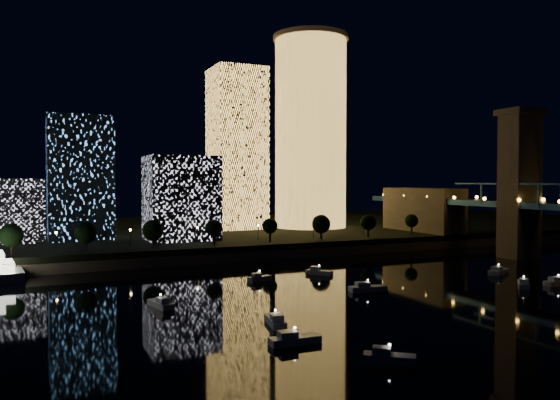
# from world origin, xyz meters

# --- Properties ---
(ground) EXTENTS (520.00, 520.00, 0.00)m
(ground) POSITION_xyz_m (0.00, 0.00, 0.00)
(ground) COLOR black
(ground) RESTS_ON ground
(far_bank) EXTENTS (420.00, 160.00, 5.00)m
(far_bank) POSITION_xyz_m (0.00, 160.00, 2.50)
(far_bank) COLOR black
(far_bank) RESTS_ON ground
(seawall) EXTENTS (420.00, 6.00, 3.00)m
(seawall) POSITION_xyz_m (0.00, 82.00, 1.50)
(seawall) COLOR #6B5E4C
(seawall) RESTS_ON ground
(tower_cylindrical) EXTENTS (34.00, 34.00, 86.28)m
(tower_cylindrical) POSITION_xyz_m (30.71, 136.30, 48.27)
(tower_cylindrical) COLOR #EFB04C
(tower_cylindrical) RESTS_ON far_bank
(tower_rectangular) EXTENTS (22.11, 22.11, 70.34)m
(tower_rectangular) POSITION_xyz_m (-2.02, 143.79, 40.17)
(tower_rectangular) COLOR #EFB04C
(tower_rectangular) RESTS_ON far_bank
(midrise_blocks) EXTENTS (96.66, 45.48, 44.07)m
(midrise_blocks) POSITION_xyz_m (-72.86, 122.17, 22.25)
(midrise_blocks) COLOR silver
(midrise_blocks) RESTS_ON far_bank
(motorboats) EXTENTS (104.50, 75.81, 2.78)m
(motorboats) POSITION_xyz_m (-7.79, 12.41, 0.81)
(motorboats) COLOR silver
(motorboats) RESTS_ON ground
(esplanade_trees) EXTENTS (165.22, 6.73, 8.86)m
(esplanade_trees) POSITION_xyz_m (-34.63, 88.00, 10.47)
(esplanade_trees) COLOR black
(esplanade_trees) RESTS_ON far_bank
(street_lamps) EXTENTS (132.70, 0.70, 5.65)m
(street_lamps) POSITION_xyz_m (-34.00, 94.00, 9.02)
(street_lamps) COLOR black
(street_lamps) RESTS_ON far_bank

